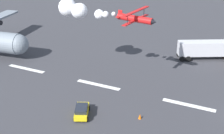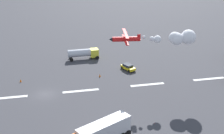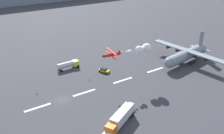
{
  "view_description": "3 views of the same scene",
  "coord_description": "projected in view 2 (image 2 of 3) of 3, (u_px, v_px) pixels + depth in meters",
  "views": [
    {
      "loc": [
        1.15,
        41.15,
        24.53
      ],
      "look_at": [
        20.54,
        0.0,
        3.85
      ],
      "focal_mm": 49.43,
      "sensor_mm": 36.0,
      "label": 1
    },
    {
      "loc": [
        2.27,
        -60.03,
        30.67
      ],
      "look_at": [
        15.07,
        1.43,
        4.51
      ],
      "focal_mm": 48.72,
      "sensor_mm": 36.0,
      "label": 2
    },
    {
      "loc": [
        -21.37,
        -61.83,
        41.94
      ],
      "look_at": [
        17.46,
        -1.64,
        7.45
      ],
      "focal_mm": 38.85,
      "sensor_mm": 36.0,
      "label": 3
    }
  ],
  "objects": [
    {
      "name": "runway_stripe_6",
      "position": [
        209.0,
        79.0,
        72.87
      ],
      "size": [
        8.0,
        0.9,
        0.01
      ],
      "primitive_type": "cube",
      "color": "white",
      "rests_on": "ground"
    },
    {
      "name": "runway_stripe_5",
      "position": [
        147.0,
        85.0,
        69.97
      ],
      "size": [
        8.0,
        0.9,
        0.01
      ],
      "primitive_type": "cube",
      "color": "white",
      "rests_on": "ground"
    },
    {
      "name": "traffic_cone_near",
      "position": [
        21.0,
        81.0,
        71.14
      ],
      "size": [
        0.44,
        0.44,
        0.75
      ],
      "primitive_type": "cone",
      "color": "orange",
      "rests_on": "ground"
    },
    {
      "name": "semi_truck_orange",
      "position": [
        97.0,
        134.0,
        48.49
      ],
      "size": [
        13.24,
        8.68,
        3.7
      ],
      "color": "silver",
      "rests_on": "ground"
    },
    {
      "name": "traffic_cone_far",
      "position": [
        100.0,
        75.0,
        73.88
      ],
      "size": [
        0.44,
        0.44,
        0.75
      ],
      "primitive_type": "cone",
      "color": "orange",
      "rests_on": "ground"
    },
    {
      "name": "runway_stripe_3",
      "position": [
        8.0,
        98.0,
        64.16
      ],
      "size": [
        8.0,
        0.9,
        0.01
      ],
      "primitive_type": "cube",
      "color": "white",
      "rests_on": "ground"
    },
    {
      "name": "runway_stripe_4",
      "position": [
        81.0,
        91.0,
        67.07
      ],
      "size": [
        8.0,
        0.9,
        0.01
      ],
      "primitive_type": "cube",
      "color": "white",
      "rests_on": "ground"
    },
    {
      "name": "stunt_biplane_red",
      "position": [
        174.0,
        38.0,
        63.72
      ],
      "size": [
        18.28,
        7.36,
        3.26
      ],
      "color": "red"
    },
    {
      "name": "airport_staff_sedan",
      "position": [
        128.0,
        67.0,
        77.68
      ],
      "size": [
        3.33,
        4.48,
        1.52
      ],
      "color": "yellow",
      "rests_on": "ground"
    },
    {
      "name": "fuel_tanker_truck",
      "position": [
        84.0,
        53.0,
        84.57
      ],
      "size": [
        8.55,
        2.91,
        2.9
      ],
      "color": "yellow",
      "rests_on": "ground"
    },
    {
      "name": "ground_plane",
      "position": [
        45.0,
        94.0,
        65.62
      ],
      "size": [
        440.0,
        440.0,
        0.0
      ],
      "primitive_type": "plane",
      "color": "#38383D",
      "rests_on": "ground"
    }
  ]
}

